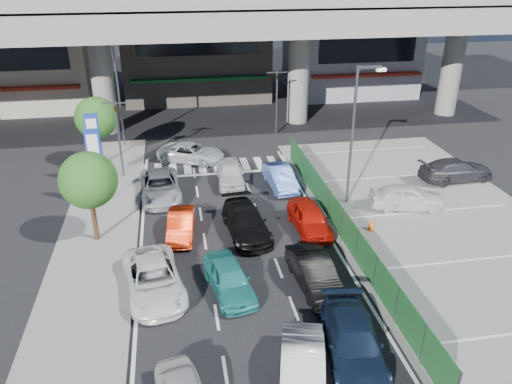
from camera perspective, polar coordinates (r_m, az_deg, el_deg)
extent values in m
plane|color=black|center=(23.33, -1.30, -9.06)|extent=(120.00, 120.00, 0.00)
cube|color=slate|center=(28.39, 20.62, -4.02)|extent=(12.00, 28.00, 0.06)
cube|color=slate|center=(26.86, -17.64, -5.22)|extent=(4.00, 30.00, 0.12)
cylinder|color=slate|center=(42.38, -17.06, 11.79)|extent=(1.80, 1.80, 8.00)
cylinder|color=slate|center=(43.41, 4.87, 13.10)|extent=(1.80, 1.80, 8.00)
cylinder|color=slate|center=(48.81, 21.43, 12.86)|extent=(1.80, 1.80, 8.00)
cube|color=slate|center=(41.34, -6.32, 19.45)|extent=(64.00, 14.00, 2.00)
cube|color=slate|center=(34.47, -5.56, 20.48)|extent=(64.00, 0.40, 0.90)
cube|color=#A99E88|center=(53.14, -25.21, 15.90)|extent=(12.00, 10.00, 13.00)
cube|color=#A32314|center=(48.92, -25.76, 10.68)|extent=(10.80, 1.60, 0.25)
cube|color=black|center=(48.26, -26.74, 15.66)|extent=(9.60, 0.10, 5.85)
cube|color=gray|center=(52.42, -7.15, 19.00)|extent=(14.00, 10.00, 15.00)
cube|color=#136129|center=(48.15, -6.48, 12.79)|extent=(12.60, 1.60, 0.25)
cube|color=black|center=(47.35, -6.83, 19.26)|extent=(11.20, 0.10, 6.75)
cube|color=gray|center=(54.85, 10.75, 17.47)|extent=(12.00, 10.00, 12.00)
cube|color=#A32314|center=(50.70, 12.43, 13.01)|extent=(10.80, 1.60, 0.25)
cube|color=black|center=(50.13, 12.82, 17.27)|extent=(9.60, 0.10, 5.40)
cylinder|color=#595B60|center=(32.98, -15.35, 5.74)|extent=(0.14, 0.14, 5.20)
cube|color=#595B60|center=(32.28, -15.84, 9.74)|extent=(1.60, 0.08, 0.08)
imported|color=black|center=(32.36, -15.78, 9.23)|extent=(0.26, 1.24, 0.50)
cylinder|color=#595B60|center=(40.34, 2.37, 10.16)|extent=(0.14, 0.14, 5.20)
cube|color=#595B60|center=(39.78, 2.43, 13.50)|extent=(1.60, 0.08, 0.08)
imported|color=black|center=(39.84, 2.43, 13.08)|extent=(0.26, 1.24, 0.50)
cylinder|color=#595B60|center=(28.41, 10.91, 6.05)|extent=(0.16, 0.16, 8.00)
cube|color=#595B60|center=(27.61, 12.79, 13.74)|extent=(1.40, 0.15, 0.15)
cube|color=silver|center=(27.91, 14.13, 13.41)|extent=(0.50, 0.22, 0.18)
cylinder|color=#595B60|center=(38.34, -15.40, 10.64)|extent=(0.16, 0.16, 8.00)
cube|color=#595B60|center=(37.54, -15.17, 16.47)|extent=(1.40, 0.15, 0.15)
cube|color=silver|center=(37.51, -14.03, 16.35)|extent=(0.50, 0.22, 0.18)
cylinder|color=#595B60|center=(29.95, -17.46, 0.34)|extent=(0.10, 0.10, 2.20)
cube|color=navy|center=(29.16, -17.99, 4.07)|extent=(0.80, 0.12, 3.00)
cube|color=white|center=(29.10, -18.01, 4.03)|extent=(0.60, 0.02, 2.40)
cylinder|color=#595B60|center=(32.74, -17.61, 2.48)|extent=(0.10, 0.10, 2.20)
cube|color=navy|center=(32.02, -18.10, 5.94)|extent=(0.80, 0.12, 3.00)
cube|color=white|center=(31.96, -18.11, 5.90)|extent=(0.60, 0.02, 2.40)
cylinder|color=#382314|center=(26.32, -17.96, -3.08)|extent=(0.24, 0.24, 2.40)
sphere|color=#184714|center=(25.39, -18.62, 1.30)|extent=(2.80, 2.80, 2.80)
cylinder|color=#382314|center=(35.97, -17.35, 4.74)|extent=(0.24, 0.24, 2.40)
sphere|color=#184714|center=(35.30, -17.81, 8.08)|extent=(2.80, 2.80, 2.80)
imported|color=silver|center=(17.74, 5.32, -19.62)|extent=(2.45, 4.42, 1.38)
imported|color=black|center=(18.97, 11.01, -16.46)|extent=(2.57, 4.98, 1.38)
imported|color=white|center=(22.08, -11.62, -9.72)|extent=(3.05, 5.27, 1.38)
imported|color=teal|center=(21.72, -3.05, -9.86)|extent=(2.25, 4.16, 1.34)
imported|color=black|center=(22.17, 6.72, -9.16)|extent=(1.80, 4.29, 1.38)
imported|color=red|center=(26.11, -8.58, -3.75)|extent=(1.63, 3.79, 1.21)
imported|color=black|center=(25.93, -1.14, -3.44)|extent=(2.35, 4.91, 1.38)
imported|color=#BE1207|center=(26.42, 6.14, -3.01)|extent=(1.81, 4.12, 1.38)
imported|color=#A5A6AC|center=(30.39, -10.89, 0.61)|extent=(2.58, 5.09, 1.38)
imported|color=silver|center=(31.77, -2.97, 2.19)|extent=(1.81, 4.12, 1.38)
imported|color=#4E6FC4|center=(31.21, 2.79, 1.69)|extent=(1.69, 4.12, 1.33)
imported|color=#B9BFC3|center=(35.48, -7.42, 4.47)|extent=(5.10, 3.85, 1.29)
imported|color=silver|center=(29.68, 16.87, -0.50)|extent=(4.49, 2.53, 1.44)
imported|color=#323136|center=(34.48, 21.91, 2.35)|extent=(4.96, 2.31, 1.40)
cone|color=#F3580D|center=(26.98, 13.06, -3.59)|extent=(0.39, 0.39, 0.72)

